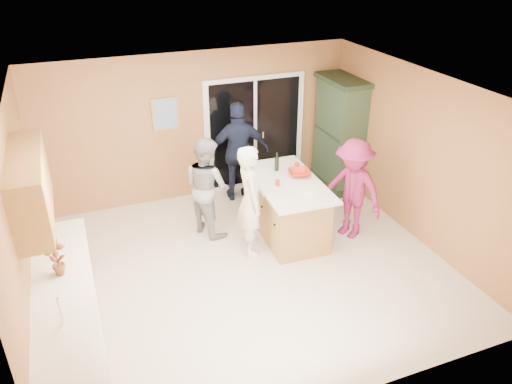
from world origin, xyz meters
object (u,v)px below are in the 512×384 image
object	(u,v)px
kitchen_island	(287,209)
woman_magenta	(352,189)
woman_grey	(207,186)
woman_white	(251,200)
woman_navy	(239,152)
green_hutch	(339,135)

from	to	relation	value
kitchen_island	woman_magenta	xyz separation A→B (m)	(0.92, -0.39, 0.37)
woman_grey	woman_magenta	xyz separation A→B (m)	(2.04, -0.93, 0.01)
woman_white	woman_navy	distance (m)	1.70
woman_white	woman_navy	world-z (taller)	woman_navy
kitchen_island	woman_magenta	world-z (taller)	woman_magenta
kitchen_island	woman_grey	distance (m)	1.30
woman_navy	kitchen_island	bearing A→B (deg)	110.82
green_hutch	woman_grey	xyz separation A→B (m)	(-2.73, -0.71, -0.21)
woman_magenta	kitchen_island	bearing A→B (deg)	-137.23
kitchen_island	woman_white	size ratio (longest dim) A/B	1.07
woman_grey	woman_magenta	size ratio (longest dim) A/B	0.99
kitchen_island	woman_navy	bearing A→B (deg)	103.89
green_hutch	woman_white	size ratio (longest dim) A/B	1.22
woman_white	green_hutch	bearing A→B (deg)	-47.00
woman_grey	woman_magenta	bearing A→B (deg)	-137.40
woman_white	woman_grey	bearing A→B (deg)	39.40
woman_white	woman_magenta	world-z (taller)	woman_white
kitchen_island	woman_navy	world-z (taller)	woman_navy
green_hutch	woman_grey	size ratio (longest dim) A/B	1.30
woman_magenta	woman_navy	bearing A→B (deg)	-170.71
green_hutch	woman_magenta	xyz separation A→B (m)	(-0.69, -1.64, -0.20)
woman_white	woman_navy	bearing A→B (deg)	-3.75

